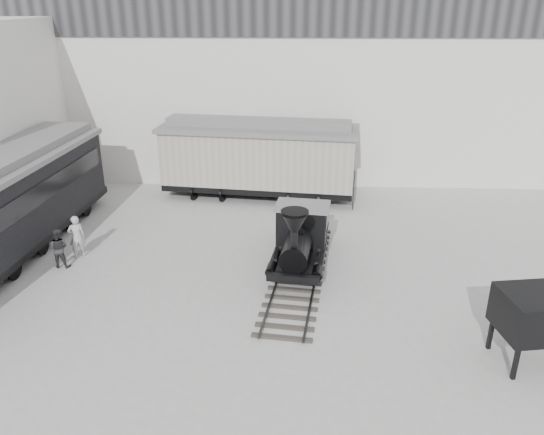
{
  "coord_description": "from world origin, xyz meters",
  "views": [
    {
      "loc": [
        1.58,
        -14.72,
        9.86
      ],
      "look_at": [
        0.72,
        4.2,
        2.0
      ],
      "focal_mm": 35.0,
      "sensor_mm": 36.0,
      "label": 1
    }
  ],
  "objects_px": {
    "locomotive": "(301,240)",
    "boxcar": "(259,157)",
    "visitor_a": "(77,237)",
    "passenger_coach": "(0,209)",
    "coal_hopper": "(536,318)",
    "visitor_b": "(59,248)"
  },
  "relations": [
    {
      "from": "boxcar",
      "to": "visitor_b",
      "type": "bearing_deg",
      "value": -124.39
    },
    {
      "from": "boxcar",
      "to": "passenger_coach",
      "type": "xyz_separation_m",
      "value": [
        -9.68,
        -7.83,
        -0.03
      ]
    },
    {
      "from": "passenger_coach",
      "to": "visitor_a",
      "type": "relative_size",
      "value": 8.19
    },
    {
      "from": "locomotive",
      "to": "boxcar",
      "type": "distance_m",
      "value": 8.38
    },
    {
      "from": "locomotive",
      "to": "visitor_b",
      "type": "distance_m",
      "value": 9.5
    },
    {
      "from": "boxcar",
      "to": "visitor_a",
      "type": "relative_size",
      "value": 5.82
    },
    {
      "from": "boxcar",
      "to": "coal_hopper",
      "type": "xyz_separation_m",
      "value": [
        8.83,
        -13.62,
        -0.72
      ]
    },
    {
      "from": "passenger_coach",
      "to": "coal_hopper",
      "type": "xyz_separation_m",
      "value": [
        18.51,
        -5.78,
        -0.69
      ]
    },
    {
      "from": "locomotive",
      "to": "coal_hopper",
      "type": "height_order",
      "value": "locomotive"
    },
    {
      "from": "visitor_a",
      "to": "visitor_b",
      "type": "height_order",
      "value": "visitor_a"
    },
    {
      "from": "passenger_coach",
      "to": "coal_hopper",
      "type": "relative_size",
      "value": 6.41
    },
    {
      "from": "passenger_coach",
      "to": "boxcar",
      "type": "bearing_deg",
      "value": 42.46
    },
    {
      "from": "boxcar",
      "to": "visitor_a",
      "type": "height_order",
      "value": "boxcar"
    },
    {
      "from": "coal_hopper",
      "to": "visitor_b",
      "type": "bearing_deg",
      "value": 153.21
    },
    {
      "from": "passenger_coach",
      "to": "coal_hopper",
      "type": "bearing_deg",
      "value": -13.87
    },
    {
      "from": "locomotive",
      "to": "boxcar",
      "type": "xyz_separation_m",
      "value": [
        -2.19,
        8.02,
        1.04
      ]
    },
    {
      "from": "boxcar",
      "to": "passenger_coach",
      "type": "relative_size",
      "value": 0.71
    },
    {
      "from": "passenger_coach",
      "to": "visitor_b",
      "type": "bearing_deg",
      "value": -10.39
    },
    {
      "from": "passenger_coach",
      "to": "visitor_b",
      "type": "xyz_separation_m",
      "value": [
        2.38,
        -0.59,
        -1.35
      ]
    },
    {
      "from": "locomotive",
      "to": "visitor_a",
      "type": "relative_size",
      "value": 5.0
    },
    {
      "from": "locomotive",
      "to": "visitor_b",
      "type": "height_order",
      "value": "locomotive"
    },
    {
      "from": "locomotive",
      "to": "visitor_a",
      "type": "distance_m",
      "value": 9.11
    }
  ]
}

